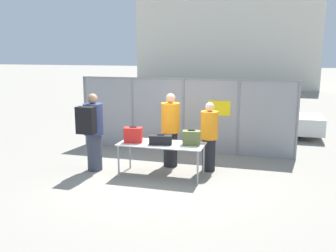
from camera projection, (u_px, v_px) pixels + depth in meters
name	position (u px, v px, depth m)	size (l,w,h in m)	color
ground_plane	(161.00, 175.00, 8.61)	(120.00, 120.00, 0.00)	gray
fence_section	(184.00, 114.00, 10.45)	(6.13, 0.07, 2.07)	gray
inspection_table	(162.00, 146.00, 8.42)	(1.93, 0.83, 0.77)	#B2B2AD
suitcase_red	(133.00, 135.00, 8.48)	(0.44, 0.29, 0.37)	red
suitcase_black	(161.00, 140.00, 8.30)	(0.53, 0.30, 0.23)	black
suitcase_olive	(191.00, 138.00, 8.27)	(0.43, 0.31, 0.34)	#566033
traveler_hooded	(92.00, 129.00, 8.74)	(0.46, 0.71, 1.84)	#383D4C
security_worker_near	(170.00, 129.00, 9.13)	(0.45, 0.45, 1.81)	black
security_worker_far	(209.00, 136.00, 8.79)	(0.41, 0.41, 1.64)	black
utility_trailer	(277.00, 124.00, 12.50)	(3.63, 2.27, 0.72)	silver
distant_hangar	(232.00, 40.00, 32.46)	(13.55, 11.15, 7.48)	beige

